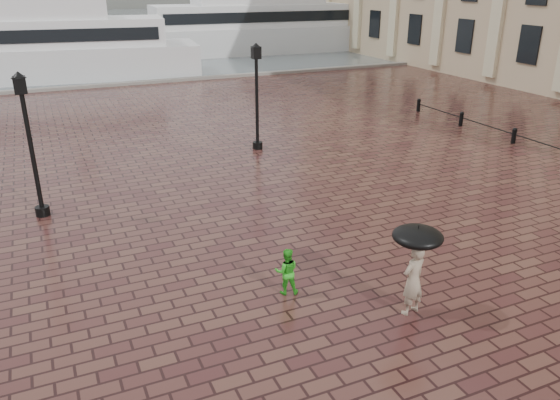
{
  "coord_description": "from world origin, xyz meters",
  "views": [
    {
      "loc": [
        -5.57,
        -7.67,
        7.08
      ],
      "look_at": [
        0.06,
        4.97,
        1.4
      ],
      "focal_mm": 35.0,
      "sensor_mm": 36.0,
      "label": 1
    }
  ],
  "objects_px": {
    "adult_pedestrian": "(413,280)",
    "ferry_far": "(259,26)",
    "child_pedestrian": "(287,271)",
    "street_lamps": "(56,107)",
    "ferry_near": "(28,46)"
  },
  "relations": [
    {
      "from": "street_lamps",
      "to": "child_pedestrian",
      "type": "relative_size",
      "value": 13.15
    },
    {
      "from": "child_pedestrian",
      "to": "ferry_far",
      "type": "distance_m",
      "value": 45.49
    },
    {
      "from": "ferry_near",
      "to": "ferry_far",
      "type": "relative_size",
      "value": 0.94
    },
    {
      "from": "adult_pedestrian",
      "to": "ferry_far",
      "type": "distance_m",
      "value": 46.54
    },
    {
      "from": "child_pedestrian",
      "to": "ferry_near",
      "type": "relative_size",
      "value": 0.05
    },
    {
      "from": "street_lamps",
      "to": "adult_pedestrian",
      "type": "relative_size",
      "value": 9.09
    },
    {
      "from": "street_lamps",
      "to": "ferry_far",
      "type": "bearing_deg",
      "value": 55.25
    },
    {
      "from": "child_pedestrian",
      "to": "ferry_far",
      "type": "relative_size",
      "value": 0.04
    },
    {
      "from": "street_lamps",
      "to": "child_pedestrian",
      "type": "bearing_deg",
      "value": -71.73
    },
    {
      "from": "street_lamps",
      "to": "ferry_near",
      "type": "bearing_deg",
      "value": 91.84
    },
    {
      "from": "street_lamps",
      "to": "adult_pedestrian",
      "type": "distance_m",
      "value": 16.02
    },
    {
      "from": "adult_pedestrian",
      "to": "ferry_far",
      "type": "bearing_deg",
      "value": -119.96
    },
    {
      "from": "adult_pedestrian",
      "to": "child_pedestrian",
      "type": "bearing_deg",
      "value": -52.9
    },
    {
      "from": "child_pedestrian",
      "to": "ferry_near",
      "type": "distance_m",
      "value": 34.76
    },
    {
      "from": "street_lamps",
      "to": "adult_pedestrian",
      "type": "xyz_separation_m",
      "value": [
        6.41,
        -14.61,
        -1.48
      ]
    }
  ]
}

